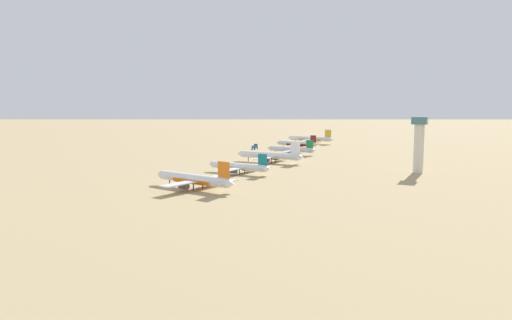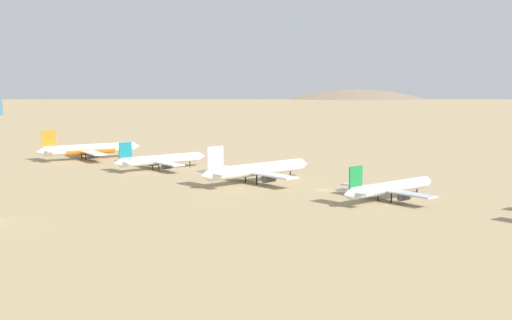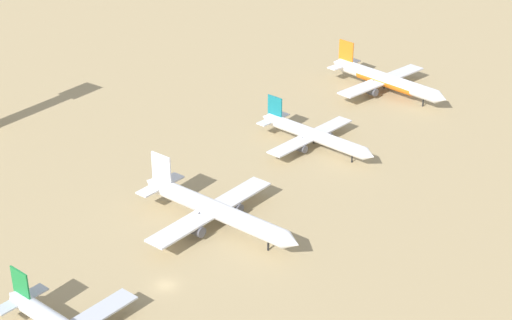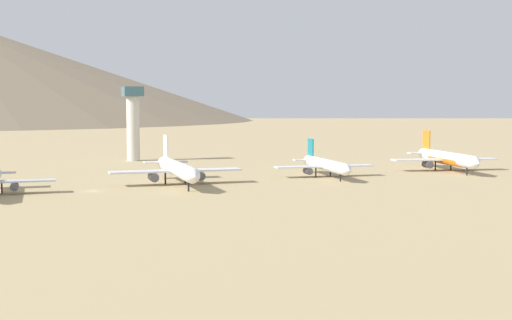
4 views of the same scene
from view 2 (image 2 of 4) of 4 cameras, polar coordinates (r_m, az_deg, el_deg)
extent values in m
plane|color=tan|center=(194.91, 5.79, -2.56)|extent=(1800.00, 1800.00, 0.00)
cylinder|color=silver|center=(179.88, 11.37, -2.31)|extent=(30.96, 5.27, 3.25)
cone|color=silver|center=(193.09, 14.51, -1.76)|extent=(2.94, 3.36, 3.19)
cone|color=silver|center=(167.44, 7.79, -2.93)|extent=(2.58, 3.08, 2.93)
cube|color=#197A38|center=(169.09, 8.52, -1.54)|extent=(4.72, 0.61, 5.99)
cube|color=#B6BBC5|center=(169.26, 8.38, -2.72)|extent=(3.41, 10.43, 0.31)
cube|color=#B6BBC5|center=(178.99, 11.11, -2.54)|extent=(6.18, 29.32, 0.39)
cylinder|color=#4C4C54|center=(182.93, 9.99, -2.68)|extent=(3.72, 2.20, 1.97)
cylinder|color=#4C4C54|center=(176.58, 12.53, -3.09)|extent=(3.72, 2.20, 1.97)
cylinder|color=black|center=(189.35, 13.59, -2.51)|extent=(0.38, 0.38, 3.27)
cylinder|color=black|center=(179.96, 10.38, -2.92)|extent=(0.38, 0.38, 3.27)
cylinder|color=black|center=(177.19, 11.48, -3.10)|extent=(0.38, 0.38, 3.27)
cylinder|color=white|center=(205.83, 0.12, -0.80)|extent=(37.14, 5.86, 3.90)
cone|color=white|center=(219.33, 4.12, -0.33)|extent=(3.49, 3.99, 3.83)
cone|color=white|center=(193.59, -4.37, -1.32)|extent=(3.06, 3.66, 3.51)
cube|color=white|center=(195.16, -3.51, 0.11)|extent=(5.66, 0.66, 7.19)
cube|color=silver|center=(195.34, -3.64, -1.12)|extent=(3.94, 12.49, 0.37)
cube|color=silver|center=(204.93, -0.21, -1.02)|extent=(6.98, 35.16, 0.46)
cylinder|color=#4C4C54|center=(210.34, -1.12, -1.20)|extent=(4.43, 2.59, 2.36)
cylinder|color=#4C4C54|center=(201.06, 1.10, -1.59)|extent=(4.43, 2.59, 2.36)
cylinder|color=black|center=(215.47, 2.96, -1.08)|extent=(0.45, 0.45, 3.92)
cylinder|color=black|center=(206.55, -0.91, -1.43)|extent=(0.45, 0.45, 3.92)
cylinder|color=black|center=(202.50, 0.06, -1.60)|extent=(0.45, 0.45, 3.92)
cylinder|color=white|center=(238.23, -8.11, 0.04)|extent=(31.43, 6.77, 3.30)
cone|color=white|center=(246.84, -4.65, 0.34)|extent=(3.12, 3.52, 3.23)
cone|color=white|center=(230.63, -11.77, -0.26)|extent=(2.75, 3.22, 2.97)
cube|color=#14727F|center=(231.52, -11.10, 0.74)|extent=(4.78, 0.83, 6.08)
cube|color=silver|center=(231.70, -11.19, -0.13)|extent=(3.92, 10.66, 0.31)
cube|color=silver|center=(237.68, -8.38, -0.12)|extent=(7.61, 29.82, 0.39)
cylinder|color=#4C4C54|center=(242.70, -8.82, -0.26)|extent=(3.85, 2.39, 2.00)
cylinder|color=#4C4C54|center=(233.65, -7.61, -0.52)|extent=(3.85, 2.39, 2.00)
cylinder|color=black|center=(244.39, -5.67, -0.21)|extent=(0.38, 0.38, 3.32)
cylinder|color=black|center=(239.42, -8.82, -0.41)|extent=(0.38, 0.38, 3.32)
cylinder|color=black|center=(235.48, -8.30, -0.53)|extent=(0.38, 0.38, 3.32)
cylinder|color=white|center=(273.65, -14.02, 0.93)|extent=(36.48, 10.65, 3.84)
cone|color=white|center=(280.53, -10.18, 1.18)|extent=(3.89, 4.31, 3.77)
cone|color=white|center=(268.11, -18.00, 0.68)|extent=(3.43, 3.93, 3.46)
cube|color=orange|center=(268.61, -17.28, 1.68)|extent=(5.53, 1.40, 7.08)
cube|color=silver|center=(268.84, -17.38, 0.80)|extent=(5.47, 12.53, 0.36)
cube|color=silver|center=(273.25, -14.32, 0.77)|extent=(11.46, 34.72, 0.46)
cylinder|color=#4C4C54|center=(279.38, -14.55, 0.61)|extent=(4.61, 3.09, 2.33)
cylinder|color=#4C4C54|center=(267.93, -13.74, 0.37)|extent=(4.61, 3.09, 2.33)
cylinder|color=black|center=(278.57, -11.31, 0.63)|extent=(0.45, 0.45, 3.86)
cylinder|color=black|center=(275.60, -14.68, 0.47)|extent=(0.45, 0.45, 3.86)
cylinder|color=black|center=(270.63, -14.34, 0.36)|extent=(0.45, 0.45, 3.86)
cylinder|color=orange|center=(273.68, -14.02, 0.87)|extent=(20.39, 7.56, 3.85)
cone|color=#7A6854|center=(1139.37, 7.70, 6.91)|extent=(328.51, 328.51, 61.55)
camera|label=1|loc=(393.09, -39.25, 5.72)|focal=32.81mm
camera|label=3|loc=(245.72, 40.54, 19.65)|focal=57.59mm
camera|label=4|loc=(335.65, 28.85, 4.31)|focal=49.28mm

